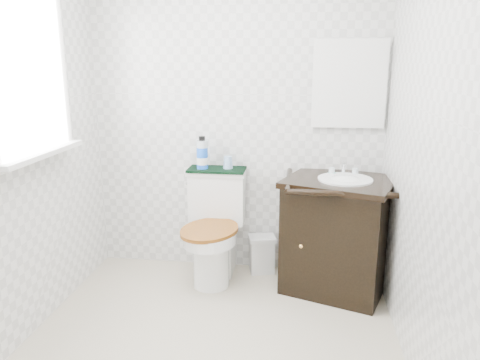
% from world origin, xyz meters
% --- Properties ---
extents(floor, '(2.40, 2.40, 0.00)m').
position_xyz_m(floor, '(0.00, 0.00, 0.00)').
color(floor, beige).
rests_on(floor, ground).
extents(wall_back, '(2.40, 0.00, 2.40)m').
position_xyz_m(wall_back, '(0.00, 1.20, 1.20)').
color(wall_back, silver).
rests_on(wall_back, ground).
extents(wall_front, '(2.40, 0.00, 2.40)m').
position_xyz_m(wall_front, '(0.00, -1.20, 1.20)').
color(wall_front, silver).
rests_on(wall_front, ground).
extents(wall_left, '(0.00, 2.40, 2.40)m').
position_xyz_m(wall_left, '(-1.10, 0.00, 1.20)').
color(wall_left, silver).
rests_on(wall_left, ground).
extents(wall_right, '(0.00, 2.40, 2.40)m').
position_xyz_m(wall_right, '(1.10, 0.00, 1.20)').
color(wall_right, silver).
rests_on(wall_right, ground).
extents(window, '(0.02, 0.70, 0.90)m').
position_xyz_m(window, '(-1.07, 0.25, 1.55)').
color(window, white).
rests_on(window, wall_left).
extents(mirror, '(0.50, 0.02, 0.60)m').
position_xyz_m(mirror, '(0.82, 1.18, 1.45)').
color(mirror, silver).
rests_on(mirror, wall_back).
extents(toilet, '(0.48, 0.67, 0.81)m').
position_xyz_m(toilet, '(-0.13, 0.97, 0.35)').
color(toilet, white).
rests_on(toilet, floor).
extents(vanity, '(0.87, 0.81, 0.92)m').
position_xyz_m(vanity, '(0.77, 0.90, 0.43)').
color(vanity, black).
rests_on(vanity, floor).
extents(trash_bin, '(0.24, 0.21, 0.29)m').
position_xyz_m(trash_bin, '(0.21, 1.10, 0.15)').
color(trash_bin, silver).
rests_on(trash_bin, floor).
extents(towel, '(0.43, 0.22, 0.02)m').
position_xyz_m(towel, '(-0.13, 1.09, 0.82)').
color(towel, black).
rests_on(towel, toilet).
extents(mouthwash_bottle, '(0.08, 0.08, 0.24)m').
position_xyz_m(mouthwash_bottle, '(-0.24, 1.07, 0.94)').
color(mouthwash_bottle, blue).
rests_on(mouthwash_bottle, towel).
extents(cup, '(0.07, 0.07, 0.09)m').
position_xyz_m(cup, '(-0.05, 1.10, 0.87)').
color(cup, '#80A5D2').
rests_on(cup, towel).
extents(soap_bar, '(0.07, 0.05, 0.02)m').
position_xyz_m(soap_bar, '(0.72, 1.03, 0.83)').
color(soap_bar, '#1C8877').
rests_on(soap_bar, vanity).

